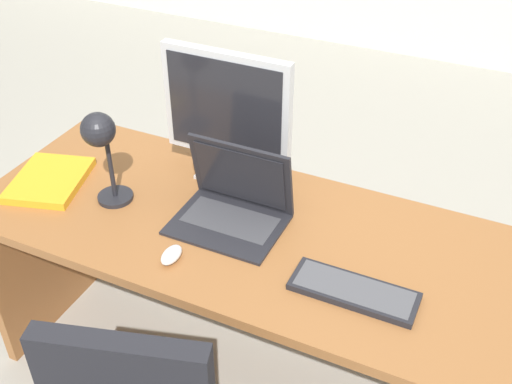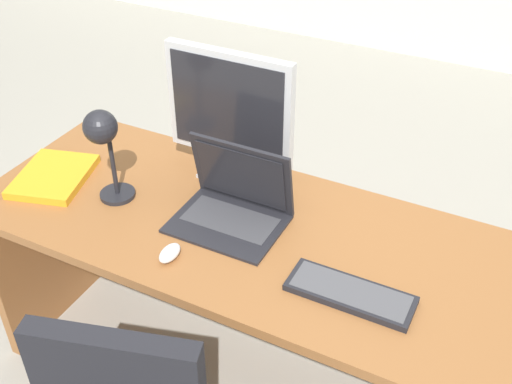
# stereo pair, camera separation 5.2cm
# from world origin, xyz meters

# --- Properties ---
(ground) EXTENTS (12.00, 12.00, 0.00)m
(ground) POSITION_xyz_m (0.00, 1.50, 0.00)
(ground) COLOR gray
(desk) EXTENTS (1.87, 0.73, 0.76)m
(desk) POSITION_xyz_m (0.00, 0.05, 0.54)
(desk) COLOR brown
(desk) RESTS_ON ground
(monitor) EXTENTS (0.46, 0.16, 0.47)m
(monitor) POSITION_xyz_m (-0.21, 0.25, 1.02)
(monitor) COLOR #B7BABF
(monitor) RESTS_ON desk
(laptop) EXTENTS (0.35, 0.27, 0.26)m
(laptop) POSITION_xyz_m (-0.08, 0.04, 0.83)
(laptop) COLOR black
(laptop) RESTS_ON desk
(keyboard) EXTENTS (0.36, 0.13, 0.02)m
(keyboard) POSITION_xyz_m (0.39, -0.14, 0.77)
(keyboard) COLOR black
(keyboard) RESTS_ON desk
(mouse) EXTENTS (0.05, 0.09, 0.04)m
(mouse) POSITION_xyz_m (-0.15, -0.24, 0.78)
(mouse) COLOR silver
(mouse) RESTS_ON desk
(desk_lamp) EXTENTS (0.12, 0.14, 0.34)m
(desk_lamp) POSITION_xyz_m (-0.49, -0.07, 1.00)
(desk_lamp) COLOR black
(desk_lamp) RESTS_ON desk
(book) EXTENTS (0.30, 0.34, 0.03)m
(book) POSITION_xyz_m (-0.75, -0.07, 0.77)
(book) COLOR orange
(book) RESTS_ON desk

